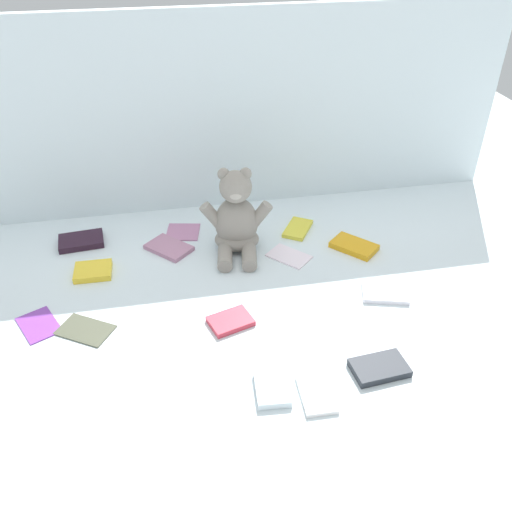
{
  "coord_description": "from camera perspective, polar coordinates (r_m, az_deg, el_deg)",
  "views": [
    {
      "loc": [
        -0.24,
        -1.28,
        0.94
      ],
      "look_at": [
        -0.01,
        -0.1,
        0.1
      ],
      "focal_mm": 37.79,
      "sensor_mm": 36.0,
      "label": 1
    }
  ],
  "objects": [
    {
      "name": "book_case_4",
      "position": [
        1.76,
        -7.74,
        2.59
      ],
      "size": [
        0.12,
        0.12,
        0.01
      ],
      "primitive_type": "cube",
      "rotation": [
        0.0,
        0.0,
        1.37
      ],
      "color": "#B27198",
      "rests_on": "ground_plane"
    },
    {
      "name": "book_case_3",
      "position": [
        1.63,
        -16.87,
        -1.54
      ],
      "size": [
        0.11,
        0.09,
        0.02
      ],
      "primitive_type": "cube",
      "rotation": [
        0.0,
        0.0,
        1.55
      ],
      "color": "yellow",
      "rests_on": "ground_plane"
    },
    {
      "name": "book_case_1",
      "position": [
        1.44,
        -17.64,
        -7.42
      ],
      "size": [
        0.16,
        0.14,
        0.01
      ],
      "primitive_type": "cube",
      "rotation": [
        0.0,
        0.0,
        1.01
      ],
      "color": "#4A4D3B",
      "rests_on": "ground_plane"
    },
    {
      "name": "book_case_10",
      "position": [
        1.78,
        -18.02,
        1.53
      ],
      "size": [
        0.14,
        0.1,
        0.02
      ],
      "primitive_type": "cube",
      "rotation": [
        0.0,
        0.0,
        4.81
      ],
      "color": "black",
      "rests_on": "ground_plane"
    },
    {
      "name": "book_case_0",
      "position": [
        1.77,
        4.43,
        2.91
      ],
      "size": [
        0.12,
        0.14,
        0.01
      ],
      "primitive_type": "cube",
      "rotation": [
        0.0,
        0.0,
        2.58
      ],
      "color": "yellow",
      "rests_on": "ground_plane"
    },
    {
      "name": "book_case_5",
      "position": [
        1.69,
        -9.2,
        0.87
      ],
      "size": [
        0.16,
        0.16,
        0.01
      ],
      "primitive_type": "cube",
      "rotation": [
        0.0,
        0.0,
        0.76
      ],
      "color": "#AA728F",
      "rests_on": "ground_plane"
    },
    {
      "name": "book_case_13",
      "position": [
        1.7,
        10.33,
        1.04
      ],
      "size": [
        0.15,
        0.16,
        0.02
      ],
      "primitive_type": "cube",
      "rotation": [
        0.0,
        0.0,
        0.74
      ],
      "color": "orange",
      "rests_on": "ground_plane"
    },
    {
      "name": "teddy_bear",
      "position": [
        1.62,
        -2.09,
        3.75
      ],
      "size": [
        0.22,
        0.21,
        0.27
      ],
      "rotation": [
        0.0,
        0.0,
        -0.15
      ],
      "color": "gray",
      "rests_on": "ground_plane"
    },
    {
      "name": "book_case_12",
      "position": [
        1.24,
        6.43,
        -14.28
      ],
      "size": [
        0.08,
        0.12,
        0.01
      ],
      "primitive_type": "cube",
      "rotation": [
        0.0,
        0.0,
        3.11
      ],
      "color": "white",
      "rests_on": "ground_plane"
    },
    {
      "name": "book_case_7",
      "position": [
        1.64,
        3.52,
        0.04
      ],
      "size": [
        0.14,
        0.15,
        0.01
      ],
      "primitive_type": "cube",
      "rotation": [
        0.0,
        0.0,
        0.75
      ],
      "color": "white",
      "rests_on": "ground_plane"
    },
    {
      "name": "book_case_8",
      "position": [
        1.5,
        -22.01,
        -6.73
      ],
      "size": [
        0.13,
        0.15,
        0.01
      ],
      "primitive_type": "cube",
      "rotation": [
        0.0,
        0.0,
        3.61
      ],
      "color": "purple",
      "rests_on": "ground_plane"
    },
    {
      "name": "book_case_9",
      "position": [
        1.24,
        1.73,
        -13.82
      ],
      "size": [
        0.08,
        0.11,
        0.02
      ],
      "primitive_type": "cube",
      "rotation": [
        0.0,
        0.0,
        6.2
      ],
      "color": "white",
      "rests_on": "ground_plane"
    },
    {
      "name": "book_case_11",
      "position": [
        1.31,
        12.93,
        -11.47
      ],
      "size": [
        0.13,
        0.09,
        0.02
      ],
      "primitive_type": "cube",
      "rotation": [
        0.0,
        0.0,
        4.8
      ],
      "color": "#24282F",
      "rests_on": "ground_plane"
    },
    {
      "name": "ground_plane",
      "position": [
        1.6,
        -0.36,
        -0.89
      ],
      "size": [
        3.2,
        3.2,
        0.0
      ],
      "primitive_type": "plane",
      "color": "silver"
    },
    {
      "name": "book_case_2",
      "position": [
        1.4,
        -2.72,
        -6.9
      ],
      "size": [
        0.13,
        0.11,
        0.01
      ],
      "primitive_type": "cube",
      "rotation": [
        0.0,
        0.0,
        1.87
      ],
      "color": "#BD2E3F",
      "rests_on": "ground_plane"
    },
    {
      "name": "book_case_6",
      "position": [
        1.53,
        13.51,
        -3.78
      ],
      "size": [
        0.14,
        0.12,
        0.01
      ],
      "primitive_type": "cube",
      "rotation": [
        0.0,
        0.0,
        1.3
      ],
      "color": "white",
      "rests_on": "ground_plane"
    },
    {
      "name": "backdrop_drape",
      "position": [
        1.8,
        -2.8,
        14.84
      ],
      "size": [
        1.86,
        0.03,
        0.65
      ],
      "primitive_type": "cube",
      "color": "white",
      "rests_on": "ground_plane"
    }
  ]
}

